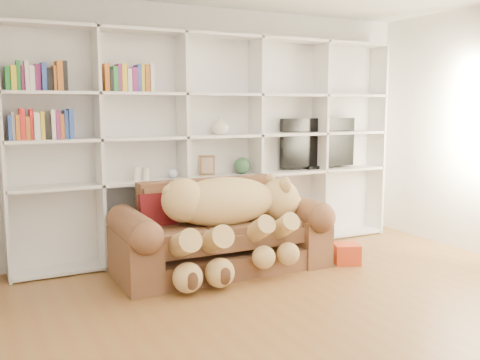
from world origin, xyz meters
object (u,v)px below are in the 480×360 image
teddy_bear (229,212)px  tv (318,144)px  gift_box (346,254)px  sofa (221,237)px

teddy_bear → tv: (1.61, 0.83, 0.55)m
teddy_bear → tv: 1.90m
gift_box → tv: (0.37, 1.07, 1.06)m
sofa → gift_box: 1.33m
sofa → tv: bearing=22.1°
sofa → gift_box: size_ratio=8.11×
sofa → gift_box: (1.25, -0.41, -0.23)m
sofa → gift_box: bearing=-18.2°
teddy_bear → gift_box: (1.24, -0.23, -0.51)m
teddy_bear → gift_box: bearing=-7.8°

